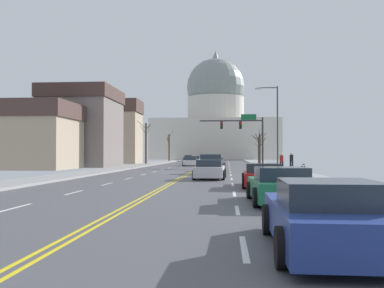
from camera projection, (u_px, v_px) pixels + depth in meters
ground at (190, 173)px, 37.28m from camera, size 20.00×180.00×0.20m
signal_gantry at (244, 129)px, 53.10m from camera, size 7.91×0.41×6.42m
street_lamp_right at (275, 120)px, 42.47m from camera, size 2.24×0.24×8.25m
capitol_building at (216, 120)px, 121.66m from camera, size 34.80×21.53×31.02m
sedan_near_00 at (216, 163)px, 48.85m from camera, size 2.03×4.53×1.20m
sedan_near_01 at (215, 165)px, 41.58m from camera, size 2.05×4.70×1.27m
pickup_truck_near_02 at (211, 165)px, 36.19m from camera, size 2.20×5.23×1.62m
sedan_near_03 at (210, 170)px, 28.78m from camera, size 2.16×4.58×1.28m
sedan_near_04 at (263, 176)px, 21.97m from camera, size 2.23×4.70×1.21m
sedan_near_05 at (280, 186)px, 14.85m from camera, size 2.20×4.35×1.25m
sedan_near_06 at (326, 217)px, 7.63m from camera, size 2.10×4.45×1.26m
sedan_oncoming_00 at (191, 162)px, 58.11m from camera, size 2.16×4.29×1.19m
sedan_oncoming_01 at (195, 160)px, 67.67m from camera, size 2.04×4.46×1.24m
sedan_oncoming_02 at (201, 159)px, 79.71m from camera, size 2.07×4.44×1.19m
sedan_oncoming_03 at (188, 158)px, 90.90m from camera, size 2.04×4.24×1.27m
flank_building_00 at (23, 135)px, 46.17m from camera, size 11.08×8.52×7.16m
flank_building_01 at (82, 127)px, 55.21m from camera, size 8.83×10.05×10.10m
flank_building_02 at (109, 132)px, 71.15m from camera, size 10.43×6.35×10.49m
flank_building_03 at (110, 139)px, 81.05m from camera, size 9.31×6.81×8.82m
bare_tree_00 at (259, 149)px, 69.09m from camera, size 2.44×1.79×4.89m
bare_tree_01 at (146, 142)px, 64.38m from camera, size 2.19×2.17×6.53m
bare_tree_02 at (260, 148)px, 64.90m from camera, size 1.84×2.07×5.37m
bare_tree_03 at (169, 147)px, 88.40m from camera, size 1.70×1.83×6.29m
pedestrian_00 at (282, 161)px, 38.47m from camera, size 0.35×0.34×1.60m
pedestrian_01 at (291, 160)px, 39.65m from camera, size 0.35×0.34×1.65m
bicycle_parked at (303, 170)px, 30.66m from camera, size 0.12×1.77×0.85m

